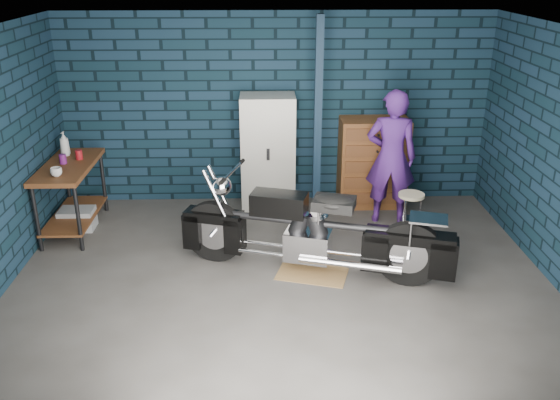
% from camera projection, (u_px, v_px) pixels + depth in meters
% --- Properties ---
extents(ground, '(6.00, 6.00, 0.00)m').
position_uv_depth(ground, '(281.00, 283.00, 6.59)').
color(ground, '#4E4C49').
rests_on(ground, ground).
extents(room_walls, '(6.02, 5.01, 2.71)m').
position_uv_depth(room_walls, '(280.00, 103.00, 6.37)').
color(room_walls, '#0E232E').
rests_on(room_walls, ground).
extents(support_post, '(0.10, 0.10, 2.70)m').
position_uv_depth(support_post, '(318.00, 119.00, 7.89)').
color(support_post, '#112336').
rests_on(support_post, ground).
extents(workbench, '(0.60, 1.40, 0.91)m').
position_uv_depth(workbench, '(72.00, 197.00, 7.71)').
color(workbench, brown).
rests_on(workbench, ground).
extents(drip_mat, '(0.91, 0.78, 0.01)m').
position_uv_depth(drip_mat, '(313.00, 271.00, 6.81)').
color(drip_mat, olive).
rests_on(drip_mat, ground).
extents(motorcycle, '(2.74, 1.43, 1.17)m').
position_uv_depth(motorcycle, '(314.00, 226.00, 6.59)').
color(motorcycle, black).
rests_on(motorcycle, ground).
extents(person, '(0.73, 0.54, 1.82)m').
position_uv_depth(person, '(391.00, 157.00, 7.80)').
color(person, '#4A1F77').
rests_on(person, ground).
extents(storage_bin, '(0.45, 0.32, 0.28)m').
position_uv_depth(storage_bin, '(77.00, 219.00, 7.85)').
color(storage_bin, '#92959A').
rests_on(storage_bin, ground).
extents(locker, '(0.75, 0.54, 1.62)m').
position_uv_depth(locker, '(268.00, 152.00, 8.33)').
color(locker, beige).
rests_on(locker, ground).
extents(tool_chest, '(0.95, 0.53, 1.27)m').
position_uv_depth(tool_chest, '(373.00, 163.00, 8.44)').
color(tool_chest, brown).
rests_on(tool_chest, ground).
extents(shop_stool, '(0.37, 0.37, 0.60)m').
position_uv_depth(shop_stool, '(410.00, 215.00, 7.56)').
color(shop_stool, '#C3B894').
rests_on(shop_stool, ground).
extents(cup_a, '(0.17, 0.17, 0.11)m').
position_uv_depth(cup_a, '(56.00, 172.00, 7.11)').
color(cup_a, '#C3B894').
rests_on(cup_a, workbench).
extents(mug_purple, '(0.12, 0.12, 0.12)m').
position_uv_depth(mug_purple, '(63.00, 159.00, 7.54)').
color(mug_purple, '#681B6F').
rests_on(mug_purple, workbench).
extents(mug_red, '(0.11, 0.11, 0.12)m').
position_uv_depth(mug_red, '(79.00, 155.00, 7.70)').
color(mug_red, maroon).
rests_on(mug_red, workbench).
extents(bottle, '(0.13, 0.13, 0.33)m').
position_uv_depth(bottle, '(64.00, 144.00, 7.81)').
color(bottle, '#92959A').
rests_on(bottle, workbench).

